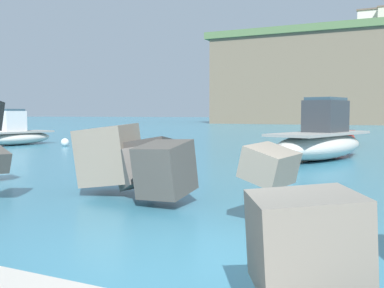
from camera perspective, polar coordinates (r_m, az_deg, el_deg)
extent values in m
plane|color=teal|center=(5.95, 0.95, -13.98)|extent=(400.00, 400.00, 0.00)
cube|color=slate|center=(4.15, 13.79, -11.45)|extent=(1.21, 1.20, 0.87)
cube|color=gray|center=(10.63, -10.10, -1.27)|extent=(1.48, 1.50, 1.41)
cube|color=#3D3A38|center=(10.22, -4.90, -1.91)|extent=(1.20, 1.21, 1.08)
cube|color=gray|center=(7.58, 9.51, -2.53)|extent=(0.93, 0.97, 0.71)
cube|color=#4C4944|center=(9.08, -3.34, -3.09)|extent=(0.96, 1.12, 1.16)
cube|color=#605B56|center=(10.16, -6.68, -2.91)|extent=(1.26, 1.15, 1.06)
ellipsoid|color=beige|center=(18.86, 15.47, -0.25)|extent=(3.44, 6.32, 1.07)
cube|color=#9C9991|center=(18.83, 15.49, 1.25)|extent=(3.17, 5.82, 0.10)
cube|color=#33383D|center=(19.22, 16.11, 3.28)|extent=(1.62, 2.05, 1.26)
cube|color=#334C5B|center=(19.23, 16.14, 5.33)|extent=(1.46, 1.84, 0.12)
ellipsoid|color=beige|center=(28.54, -20.78, 0.67)|extent=(2.18, 4.71, 0.78)
cube|color=#9C9991|center=(28.52, -20.80, 1.38)|extent=(2.01, 4.33, 0.10)
cube|color=silver|center=(28.30, -21.38, 2.61)|extent=(1.19, 1.46, 1.17)
cube|color=#334C5B|center=(28.30, -21.41, 3.92)|extent=(1.07, 1.31, 0.12)
ellipsoid|color=maroon|center=(28.23, 17.64, 0.69)|extent=(2.32, 6.41, 0.76)
cube|color=maroon|center=(28.21, 17.65, 1.38)|extent=(2.13, 5.90, 0.10)
cube|color=silver|center=(27.72, 17.62, 2.85)|extent=(1.21, 1.97, 1.37)
cube|color=#334C5B|center=(27.72, 17.65, 4.39)|extent=(1.09, 1.78, 0.12)
sphere|color=silver|center=(26.60, -15.35, 0.21)|extent=(0.44, 0.44, 0.44)
cube|color=silver|center=(96.94, 22.05, 13.41)|extent=(7.17, 6.84, 4.57)
cube|color=#66564C|center=(97.39, 22.09, 14.83)|extent=(7.53, 7.18, 0.30)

